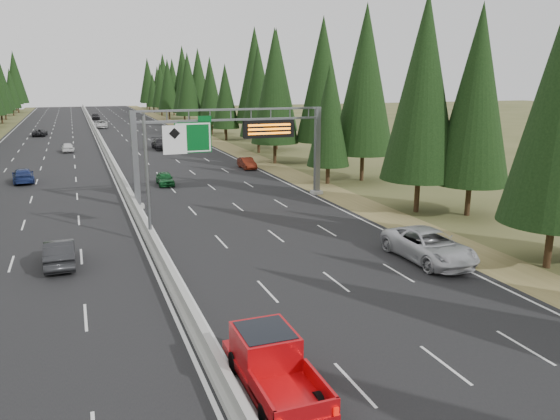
{
  "coord_description": "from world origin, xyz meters",
  "views": [
    {
      "loc": [
        -4.07,
        -9.32,
        10.32
      ],
      "look_at": [
        6.99,
        20.0,
        2.73
      ],
      "focal_mm": 35.0,
      "sensor_mm": 36.0,
      "label": 1
    }
  ],
  "objects": [
    {
      "name": "sign_gantry",
      "position": [
        8.92,
        34.88,
        5.27
      ],
      "size": [
        16.75,
        0.98,
        7.8
      ],
      "color": "slate",
      "rests_on": "road"
    },
    {
      "name": "car_onc_white",
      "position": [
        -5.05,
        73.97,
        0.76
      ],
      "size": [
        1.72,
        4.02,
        1.35
      ],
      "primitive_type": "imported",
      "rotation": [
        0.0,
        0.0,
        3.17
      ],
      "color": "white",
      "rests_on": "road"
    },
    {
      "name": "car_onc_far",
      "position": [
        -9.81,
        99.31,
        0.74
      ],
      "size": [
        2.57,
        4.89,
        1.31
      ],
      "primitive_type": "imported",
      "rotation": [
        0.0,
        0.0,
        3.05
      ],
      "color": "black",
      "rests_on": "road"
    },
    {
      "name": "red_pickup",
      "position": [
        1.5,
        6.46,
        1.11
      ],
      "size": [
        2.04,
        5.72,
        1.86
      ],
      "color": "black",
      "rests_on": "road"
    },
    {
      "name": "car_ahead_dkgrey",
      "position": [
        7.92,
        72.55,
        0.87
      ],
      "size": [
        2.37,
        5.53,
        1.59
      ],
      "primitive_type": "imported",
      "rotation": [
        0.0,
        0.0,
        0.03
      ],
      "color": "black",
      "rests_on": "road"
    },
    {
      "name": "car_onc_blue",
      "position": [
        -9.19,
        50.5,
        0.79
      ],
      "size": [
        2.43,
        5.04,
        1.41
      ],
      "primitive_type": "imported",
      "rotation": [
        0.0,
        0.0,
        3.24
      ],
      "color": "navy",
      "rests_on": "road"
    },
    {
      "name": "road",
      "position": [
        0.0,
        80.0,
        0.04
      ],
      "size": [
        32.0,
        260.0,
        0.08
      ],
      "primitive_type": "cube",
      "color": "black",
      "rests_on": "ground"
    },
    {
      "name": "median_barrier",
      "position": [
        0.0,
        80.0,
        0.41
      ],
      "size": [
        0.7,
        260.0,
        0.85
      ],
      "color": "#969691",
      "rests_on": "road"
    },
    {
      "name": "car_ahead_far",
      "position": [
        1.5,
        138.54,
        0.9
      ],
      "size": [
        1.97,
        4.83,
        1.64
      ],
      "primitive_type": "imported",
      "rotation": [
        0.0,
        0.0,
        -0.01
      ],
      "color": "black",
      "rests_on": "road"
    },
    {
      "name": "silver_minivan",
      "position": [
        14.5,
        15.66,
        0.97
      ],
      "size": [
        3.04,
        6.45,
        1.78
      ],
      "primitive_type": "imported",
      "rotation": [
        0.0,
        0.0,
        0.01
      ],
      "color": "silver",
      "rests_on": "road"
    },
    {
      "name": "car_ahead_white",
      "position": [
        1.5,
        112.71,
        0.87
      ],
      "size": [
        3.0,
        5.84,
        1.58
      ],
      "primitive_type": "imported",
      "rotation": [
        0.0,
        0.0,
        -0.07
      ],
      "color": "silver",
      "rests_on": "road"
    },
    {
      "name": "car_onc_near",
      "position": [
        -5.35,
        22.23,
        0.83
      ],
      "size": [
        1.61,
        4.55,
        1.5
      ],
      "primitive_type": "imported",
      "rotation": [
        0.0,
        0.0,
        3.15
      ],
      "color": "black",
      "rests_on": "road"
    },
    {
      "name": "car_ahead_green",
      "position": [
        3.97,
        44.11,
        0.72
      ],
      "size": [
        1.62,
        3.8,
        1.28
      ],
      "primitive_type": "imported",
      "rotation": [
        0.0,
        0.0,
        -0.03
      ],
      "color": "#155C27",
      "rests_on": "road"
    },
    {
      "name": "hov_sign_pole",
      "position": [
        0.58,
        24.97,
        4.72
      ],
      "size": [
        2.8,
        0.5,
        8.0
      ],
      "color": "slate",
      "rests_on": "road"
    },
    {
      "name": "shoulder_right",
      "position": [
        17.8,
        80.0,
        0.03
      ],
      "size": [
        3.6,
        260.0,
        0.06
      ],
      "primitive_type": "cube",
      "color": "olive",
      "rests_on": "ground"
    },
    {
      "name": "tree_row_right",
      "position": [
        22.17,
        66.63,
        9.4
      ],
      "size": [
        12.49,
        239.92,
        18.67
      ],
      "color": "black",
      "rests_on": "ground"
    },
    {
      "name": "car_ahead_dkred",
      "position": [
        14.5,
        50.82,
        0.72
      ],
      "size": [
        1.38,
        3.89,
        1.28
      ],
      "primitive_type": "imported",
      "rotation": [
        0.0,
        0.0,
        -0.01
      ],
      "color": "#5C1A0D",
      "rests_on": "road"
    }
  ]
}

